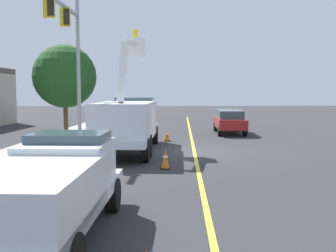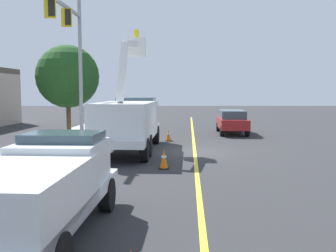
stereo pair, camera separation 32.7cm
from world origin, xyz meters
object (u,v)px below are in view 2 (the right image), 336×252
Objects in this scene: service_pickup_truck at (41,186)px; traffic_signal_mast at (72,44)px; passing_minivan at (232,120)px; traffic_cone_mid_rear at (169,135)px; utility_bucket_truck at (129,120)px; traffic_cone_mid_front at (164,159)px.

traffic_signal_mast is at bearing 11.46° from service_pickup_truck.
traffic_cone_mid_rear is at bearing 131.68° from passing_minivan.
utility_bucket_truck is 0.98× the size of traffic_signal_mast.
utility_bucket_truck is at bearing 152.17° from traffic_cone_mid_rear.
traffic_cone_mid_front is 1.09× the size of traffic_cone_mid_rear.
traffic_signal_mast reaches higher than passing_minivan.
service_pickup_truck is at bearing 170.26° from traffic_cone_mid_rear.
utility_bucket_truck is 11.72× the size of traffic_cone_mid_rear.
traffic_signal_mast is (14.09, 2.86, 4.62)m from service_pickup_truck.
utility_bucket_truck is 5.97m from traffic_signal_mast.
passing_minivan reaches higher than traffic_cone_mid_front.
traffic_cone_mid_front is (7.07, -2.44, -0.74)m from service_pickup_truck.
traffic_cone_mid_rear is at bearing -27.83° from utility_bucket_truck.
passing_minivan is at bearing -21.02° from traffic_cone_mid_front.
traffic_cone_mid_front reaches higher than traffic_cone_mid_rear.
utility_bucket_truck is at bearing -125.66° from traffic_signal_mast.
passing_minivan is (7.86, -6.56, -0.62)m from utility_bucket_truck.
traffic_signal_mast reaches higher than traffic_cone_mid_rear.
passing_minivan is at bearing -61.97° from traffic_signal_mast.
utility_bucket_truck reaches higher than traffic_cone_mid_front.
traffic_cone_mid_front is (-12.37, 4.75, -0.59)m from passing_minivan.
traffic_cone_mid_front is 8.32m from traffic_cone_mid_rear.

